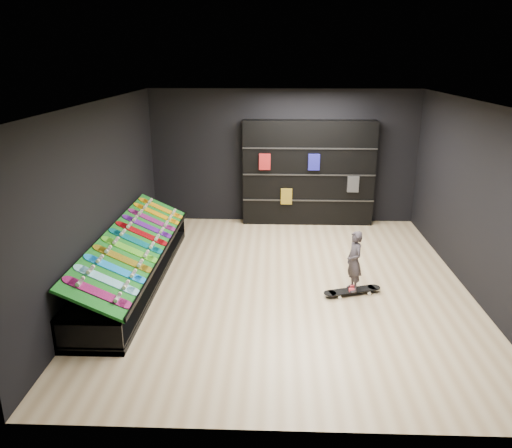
{
  "coord_description": "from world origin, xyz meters",
  "views": [
    {
      "loc": [
        -0.2,
        -7.69,
        3.66
      ],
      "look_at": [
        -0.5,
        0.2,
        1.0
      ],
      "focal_mm": 35.0,
      "sensor_mm": 36.0,
      "label": 1
    }
  ],
  "objects_px": {
    "back_shelving": "(308,173)",
    "child": "(353,273)",
    "floor_skateboard": "(352,292)",
    "display_rack": "(135,268)"
  },
  "relations": [
    {
      "from": "back_shelving",
      "to": "child",
      "type": "xyz_separation_m",
      "value": [
        0.52,
        -3.68,
        -0.78
      ]
    },
    {
      "from": "display_rack",
      "to": "child",
      "type": "xyz_separation_m",
      "value": [
        3.63,
        -0.36,
        0.14
      ]
    },
    {
      "from": "back_shelving",
      "to": "floor_skateboard",
      "type": "bearing_deg",
      "value": -82.01
    },
    {
      "from": "display_rack",
      "to": "floor_skateboard",
      "type": "bearing_deg",
      "value": -5.62
    },
    {
      "from": "display_rack",
      "to": "back_shelving",
      "type": "distance_m",
      "value": 4.64
    },
    {
      "from": "back_shelving",
      "to": "child",
      "type": "distance_m",
      "value": 3.79
    },
    {
      "from": "display_rack",
      "to": "child",
      "type": "height_order",
      "value": "child"
    },
    {
      "from": "floor_skateboard",
      "to": "child",
      "type": "height_order",
      "value": "child"
    },
    {
      "from": "back_shelving",
      "to": "child",
      "type": "height_order",
      "value": "back_shelving"
    },
    {
      "from": "child",
      "to": "display_rack",
      "type": "bearing_deg",
      "value": -109.22
    }
  ]
}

